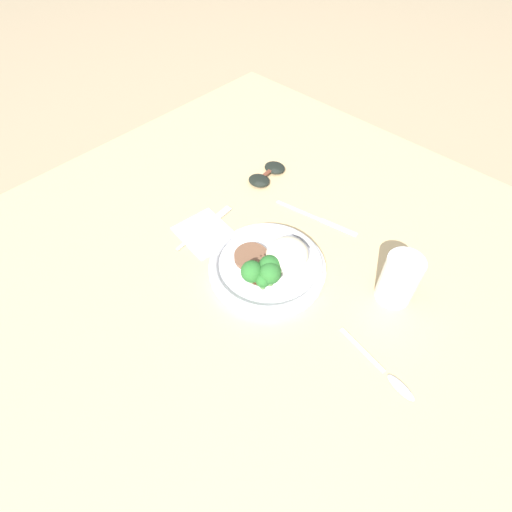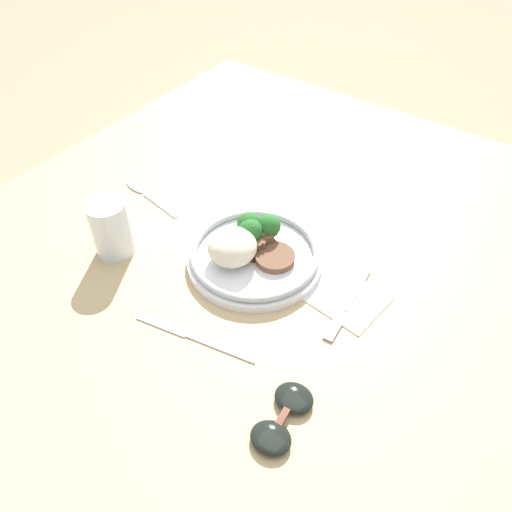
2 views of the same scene
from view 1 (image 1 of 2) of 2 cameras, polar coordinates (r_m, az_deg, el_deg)
name	(u,v)px [view 1 (image 1 of 2)]	position (r m, az deg, el deg)	size (l,w,h in m)	color
ground_plane	(249,275)	(0.86, -1.03, -2.79)	(8.00, 8.00, 0.00)	#998466
dining_table	(249,271)	(0.84, -1.04, -2.09)	(1.19, 1.26, 0.03)	tan
napkin	(204,233)	(0.90, -7.37, 3.23)	(0.14, 0.12, 0.00)	white
plate	(269,265)	(0.80, 1.93, -1.25)	(0.24, 0.24, 0.07)	white
juice_glass	(398,281)	(0.79, 19.63, -3.44)	(0.07, 0.07, 0.11)	#F4AD19
fork	(210,223)	(0.91, -6.62, 4.67)	(0.02, 0.17, 0.00)	#B7B7BC
knife	(319,219)	(0.93, 8.95, 5.24)	(0.20, 0.05, 0.00)	#B7B7BC
spoon	(391,378)	(0.74, 18.69, -16.12)	(0.17, 0.04, 0.01)	#B7B7BC
sunglasses	(267,174)	(1.03, 1.58, 11.64)	(0.07, 0.12, 0.02)	black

